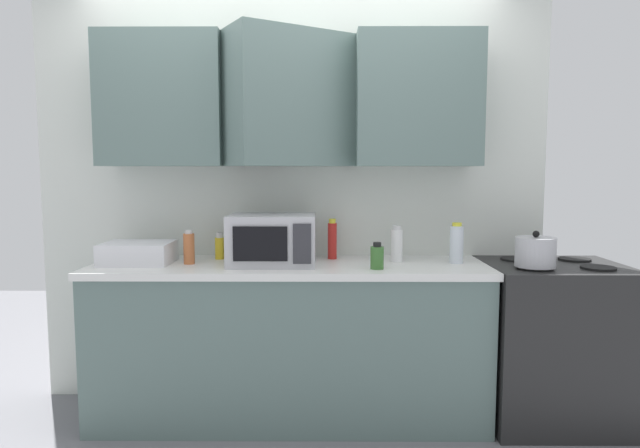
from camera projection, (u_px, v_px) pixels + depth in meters
name	position (u px, v px, depth m)	size (l,w,h in m)	color
wall_back_with_cabinets	(291.00, 145.00, 3.27)	(3.09, 0.64, 2.60)	silver
counter_run	(290.00, 341.00, 3.15)	(2.22, 0.63, 0.90)	slate
stove_range	(552.00, 342.00, 3.12)	(0.76, 0.64, 0.91)	black
kettle	(535.00, 252.00, 2.93)	(0.21, 0.21, 0.19)	#B2B2B7
microwave	(272.00, 239.00, 3.07)	(0.48, 0.37, 0.28)	#B7B7BC
dish_rack	(138.00, 253.00, 3.11)	(0.38, 0.30, 0.12)	silver
bottle_green_oil	(377.00, 257.00, 2.93)	(0.07, 0.07, 0.14)	#386B2D
bottle_yellow_mustard	(220.00, 247.00, 3.26)	(0.05, 0.05, 0.16)	gold
bottle_spice_jar	(189.00, 248.00, 3.09)	(0.06, 0.06, 0.19)	#BC6638
bottle_red_sauce	(332.00, 240.00, 3.26)	(0.05, 0.05, 0.24)	red
bottle_clear_tall	(457.00, 244.00, 3.11)	(0.08, 0.08, 0.23)	silver
bottle_white_jar	(397.00, 245.00, 3.16)	(0.07, 0.07, 0.21)	white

